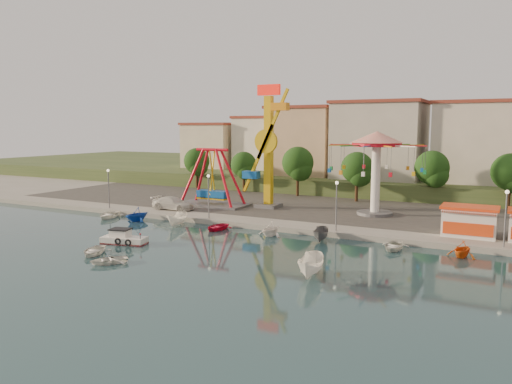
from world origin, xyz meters
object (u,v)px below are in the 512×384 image
Objects in this scene: kamikaze_tower at (269,149)px; rowboat_a at (94,251)px; wave_swinger at (376,154)px; skiff at (311,266)px; van at (173,203)px; cabin_motorboat at (123,239)px; pirate_ship_ride at (212,179)px.

kamikaze_tower is 4.74× the size of rowboat_a.
wave_swinger reaches higher than skiff.
skiff is (1.75, -26.26, -7.32)m from wave_swinger.
van is at bearing -145.66° from kamikaze_tower.
kamikaze_tower reaches higher than wave_swinger.
kamikaze_tower reaches higher than cabin_motorboat.
wave_swinger reaches higher than van.
pirate_ship_ride is 1.71× the size of van.
pirate_ship_ride is 26.52m from rowboat_a.
pirate_ship_ride is at bearing -29.45° from van.
kamikaze_tower is 30.68m from skiff.
pirate_ship_ride is 21.93m from cabin_motorboat.
pirate_ship_ride is at bearing 75.02° from rowboat_a.
rowboat_a is at bearing -122.21° from wave_swinger.
skiff reaches higher than rowboat_a.
kamikaze_tower reaches higher than skiff.
van is (-10.66, -7.28, -7.11)m from kamikaze_tower.
wave_swinger is at bearing 7.94° from pirate_ship_ride.
rowboat_a is at bearing 178.09° from skiff.
cabin_motorboat is 1.05× the size of skiff.
kamikaze_tower is 3.46× the size of cabin_motorboat.
kamikaze_tower is at bearing 58.40° from rowboat_a.
cabin_motorboat is (-4.82, -23.26, -8.14)m from kamikaze_tower.
skiff is at bearing -18.26° from cabin_motorboat.
kamikaze_tower reaches higher than pirate_ship_ride.
van is (-26.53, 17.82, 0.57)m from skiff.
van is (-24.78, -8.44, -6.75)m from wave_swinger.
skiff is (20.03, 2.75, 0.52)m from rowboat_a.
kamikaze_tower is 1.42× the size of wave_swinger.
pirate_ship_ride is 0.86× the size of wave_swinger.
pirate_ship_ride reaches higher than skiff.
pirate_ship_ride reaches higher than van.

